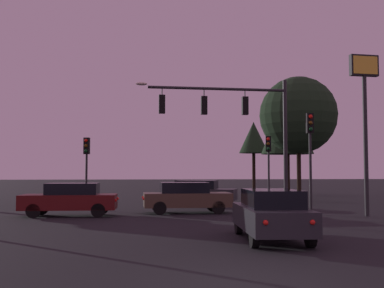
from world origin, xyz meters
TOP-DOWN VIEW (x-y plane):
  - ground_plane at (0.00, 24.50)m, footprint 168.00×168.00m
  - traffic_signal_mast_arm at (2.73, 14.06)m, footprint 7.56×0.61m
  - traffic_light_corner_left at (-4.95, 17.24)m, footprint 0.34×0.38m
  - traffic_light_corner_right at (5.33, 17.81)m, footprint 0.36×0.39m
  - traffic_light_median at (5.58, 11.65)m, footprint 0.31×0.36m
  - car_nearside_lane at (2.02, 5.34)m, footprint 1.94×4.36m
  - car_crossing_left at (-5.21, 13.57)m, footprint 4.40×1.81m
  - car_crossing_right at (0.28, 14.62)m, footprint 4.42×1.96m
  - car_far_lane at (1.49, 19.78)m, footprint 4.79×3.17m
  - store_sign_illuminated at (8.43, 12.18)m, footprint 1.42×0.39m
  - tree_behind_sign at (8.89, 22.99)m, footprint 5.40×5.40m
  - tree_left_far at (10.54, 30.88)m, footprint 4.52×4.52m
  - tree_center_horizon at (8.86, 36.38)m, footprint 2.89×2.89m

SIDE VIEW (x-z plane):
  - ground_plane at x=0.00m, z-range 0.00..0.00m
  - car_nearside_lane at x=2.02m, z-range 0.03..1.55m
  - car_crossing_left at x=-5.21m, z-range 0.03..1.55m
  - car_crossing_right at x=0.28m, z-range 0.04..1.56m
  - car_far_lane at x=1.49m, z-range 0.04..1.56m
  - traffic_light_corner_left at x=-4.95m, z-range 0.83..4.73m
  - traffic_light_corner_right at x=5.33m, z-range 0.86..4.97m
  - traffic_light_median at x=5.58m, z-range 0.96..5.63m
  - traffic_signal_mast_arm at x=2.73m, z-range 1.40..8.05m
  - tree_center_horizon at x=8.86m, z-range 1.88..8.81m
  - store_sign_illuminated at x=8.43m, z-range 1.71..9.23m
  - tree_behind_sign at x=8.89m, z-range 1.64..10.32m
  - tree_left_far at x=10.54m, z-range 1.76..10.81m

